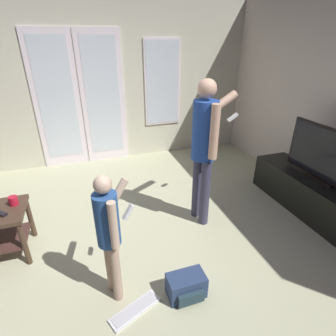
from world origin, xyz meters
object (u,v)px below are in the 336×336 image
tv_stand (315,197)px  cup_near_edge (13,201)px  person_child (109,229)px  person_adult (205,142)px  loose_keyboard (135,310)px  backpack (187,286)px  flat_screen_tv (326,156)px

tv_stand → cup_near_edge: 3.42m
person_child → person_adult: bearing=33.1°
person_adult → loose_keyboard: bearing=-136.6°
person_adult → backpack: person_adult is taller
tv_stand → flat_screen_tv: (-0.00, 0.00, 0.56)m
flat_screen_tv → loose_keyboard: (-2.41, -0.63, -0.78)m
backpack → person_child: bearing=158.9°
flat_screen_tv → person_child: 2.56m
cup_near_edge → person_adult: bearing=-4.3°
loose_keyboard → cup_near_edge: cup_near_edge is taller
person_adult → loose_keyboard: (-1.03, -0.97, -0.99)m
person_adult → loose_keyboard: 1.72m
flat_screen_tv → person_adult: 1.44m
loose_keyboard → tv_stand: bearing=14.5°
person_child → tv_stand: bearing=8.9°
tv_stand → person_adult: (-1.39, 0.35, 0.77)m
loose_keyboard → cup_near_edge: bearing=130.2°
tv_stand → person_child: person_child is taller
person_child → backpack: (0.57, -0.22, -0.58)m
backpack → cup_near_edge: bearing=141.5°
flat_screen_tv → backpack: flat_screen_tv is taller
person_adult → cup_near_edge: 2.03m
person_adult → tv_stand: bearing=-14.1°
tv_stand → person_child: 2.60m
tv_stand → flat_screen_tv: 0.56m
flat_screen_tv → person_child: size_ratio=0.93×
tv_stand → loose_keyboard: size_ratio=3.92×
person_child → cup_near_edge: 1.23m
cup_near_edge → person_child: bearing=-47.1°
person_child → loose_keyboard: size_ratio=2.52×
tv_stand → cup_near_edge: (-3.36, 0.50, 0.34)m
flat_screen_tv → cup_near_edge: 3.40m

